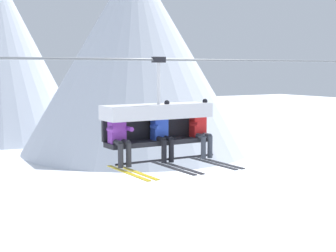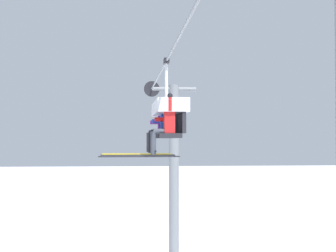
{
  "view_description": "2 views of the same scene",
  "coord_description": "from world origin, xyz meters",
  "px_view_note": "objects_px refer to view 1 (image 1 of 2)",
  "views": [
    {
      "loc": [
        -4.97,
        -10.16,
        7.42
      ],
      "look_at": [
        0.69,
        -0.83,
        6.2
      ],
      "focal_mm": 55.0,
      "sensor_mm": 36.0,
      "label": 1
    },
    {
      "loc": [
        12.3,
        -1.75,
        5.78
      ],
      "look_at": [
        0.37,
        -0.75,
        6.1
      ],
      "focal_mm": 55.0,
      "sensor_mm": 36.0,
      "label": 2
    }
  ],
  "objects_px": {
    "skier_blue": "(162,132)",
    "skier_red": "(201,129)",
    "chairlift_chair": "(157,118)",
    "skier_purple": "(120,136)"
  },
  "relations": [
    {
      "from": "skier_purple",
      "to": "skier_blue",
      "type": "xyz_separation_m",
      "value": [
        1.0,
        0.01,
        0.02
      ]
    },
    {
      "from": "chairlift_chair",
      "to": "skier_purple",
      "type": "relative_size",
      "value": 1.42
    },
    {
      "from": "skier_purple",
      "to": "skier_red",
      "type": "xyz_separation_m",
      "value": [
        1.99,
        0.01,
        0.02
      ]
    },
    {
      "from": "skier_blue",
      "to": "skier_red",
      "type": "distance_m",
      "value": 0.99
    },
    {
      "from": "skier_purple",
      "to": "chairlift_chair",
      "type": "bearing_deg",
      "value": 12.58
    },
    {
      "from": "skier_purple",
      "to": "skier_blue",
      "type": "height_order",
      "value": "skier_blue"
    },
    {
      "from": "skier_purple",
      "to": "skier_blue",
      "type": "relative_size",
      "value": 1.0
    },
    {
      "from": "chairlift_chair",
      "to": "skier_purple",
      "type": "distance_m",
      "value": 1.06
    },
    {
      "from": "skier_red",
      "to": "skier_purple",
      "type": "bearing_deg",
      "value": -179.8
    },
    {
      "from": "chairlift_chair",
      "to": "skier_purple",
      "type": "height_order",
      "value": "chairlift_chair"
    }
  ]
}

